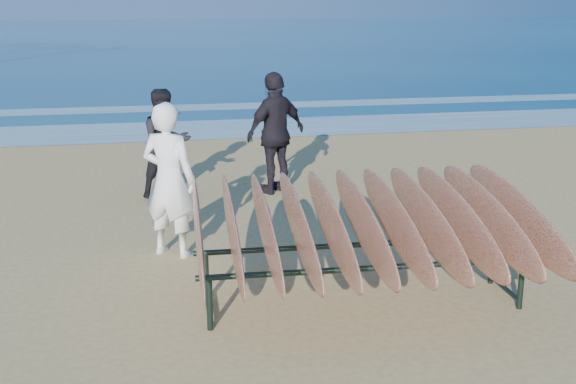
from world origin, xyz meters
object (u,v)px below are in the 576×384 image
surfboard_rack (363,224)px  person_white (169,180)px  person_dark_a (166,144)px  person_dark_b (276,133)px

surfboard_rack → person_white: (-1.74, 1.81, 0.07)m
surfboard_rack → person_dark_a: 4.70m
person_white → person_dark_b: person_dark_b is taller
person_white → surfboard_rack: bearing=166.3°
surfboard_rack → person_dark_b: (-0.04, 4.33, 0.10)m
person_white → person_dark_b: 3.04m
person_white → person_dark_a: 2.58m
person_dark_a → person_dark_b: person_dark_b is taller
person_dark_a → person_dark_b: 1.65m
person_dark_a → person_dark_b: (1.64, -0.05, 0.11)m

